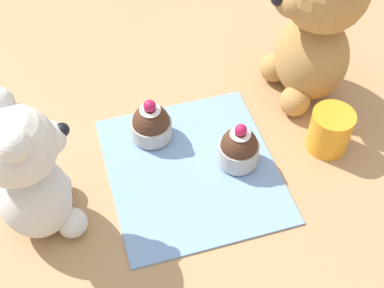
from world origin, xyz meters
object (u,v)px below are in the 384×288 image
(teddy_bear_cream, at_px, (28,174))
(cupcake_near_cream_bear, at_px, (151,124))
(teddy_bear_tan, at_px, (316,24))
(cupcake_near_tan_bear, at_px, (239,148))
(juice_glass, at_px, (330,131))

(teddy_bear_cream, distance_m, cupcake_near_cream_bear, 0.21)
(teddy_bear_tan, relative_size, cupcake_near_tan_bear, 3.55)
(teddy_bear_tan, xyz_separation_m, cupcake_near_tan_bear, (-0.11, 0.15, -0.10))
(cupcake_near_cream_bear, relative_size, cupcake_near_tan_bear, 0.97)
(teddy_bear_tan, bearing_deg, cupcake_near_tan_bear, -54.44)
(teddy_bear_cream, relative_size, teddy_bear_tan, 0.81)
(teddy_bear_tan, height_order, cupcake_near_cream_bear, teddy_bear_tan)
(teddy_bear_tan, xyz_separation_m, cupcake_near_cream_bear, (-0.03, 0.25, -0.10))
(teddy_bear_tan, bearing_deg, juice_glass, -7.91)
(cupcake_near_cream_bear, relative_size, juice_glass, 1.07)
(cupcake_near_tan_bear, bearing_deg, teddy_bear_cream, 93.93)
(teddy_bear_cream, height_order, cupcake_near_tan_bear, teddy_bear_cream)
(cupcake_near_cream_bear, height_order, juice_glass, cupcake_near_cream_bear)
(cupcake_near_cream_bear, distance_m, cupcake_near_tan_bear, 0.13)
(teddy_bear_tan, distance_m, juice_glass, 0.15)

